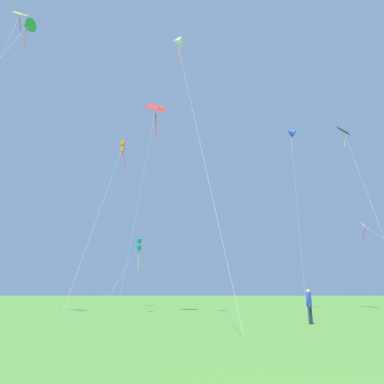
% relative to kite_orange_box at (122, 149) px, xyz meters
% --- Properties ---
extents(kite_orange_box, '(1.21, 7.75, 13.97)m').
position_rel_kite_orange_box_xyz_m(kite_orange_box, '(0.00, 0.00, 0.00)').
color(kite_orange_box, orange).
rests_on(kite_orange_box, ground_plane).
extents(kite_white_distant, '(3.91, 11.79, 23.28)m').
position_rel_kite_orange_box_xyz_m(kite_white_distant, '(4.63, -1.64, 9.47)').
color(kite_white_distant, white).
rests_on(kite_white_distant, ground_plane).
extents(kite_pink_low, '(3.52, 11.11, 8.92)m').
position_rel_kite_orange_box_xyz_m(kite_pink_low, '(24.52, 9.47, -5.30)').
color(kite_pink_low, pink).
rests_on(kite_pink_low, ground_plane).
extents(kite_black_large, '(3.01, 10.94, 19.86)m').
position_rel_kite_orange_box_xyz_m(kite_black_large, '(22.79, 8.14, 4.97)').
color(kite_black_large, black).
rests_on(kite_black_large, ground_plane).
extents(kite_blue_delta, '(2.50, 5.72, 19.69)m').
position_rel_kite_orange_box_xyz_m(kite_blue_delta, '(16.98, 8.58, 5.81)').
color(kite_blue_delta, blue).
rests_on(kite_blue_delta, ground_plane).
extents(kite_yellow_diamond, '(1.13, 6.88, 26.15)m').
position_rel_kite_orange_box_xyz_m(kite_yellow_diamond, '(-9.61, -2.44, 10.34)').
color(kite_yellow_diamond, yellow).
rests_on(kite_yellow_diamond, ground_plane).
extents(kite_red_high, '(2.41, 4.93, 18.99)m').
position_rel_kite_orange_box_xyz_m(kite_red_high, '(2.44, 1.77, 4.18)').
color(kite_red_high, red).
rests_on(kite_red_high, ground_plane).
extents(kite_teal_box, '(2.84, 6.11, 8.21)m').
position_rel_kite_orange_box_xyz_m(kite_teal_box, '(-1.14, 15.95, -5.90)').
color(kite_teal_box, teal).
rests_on(kite_teal_box, ground_plane).
extents(kite_green_small, '(3.56, 9.04, 24.20)m').
position_rel_kite_orange_box_xyz_m(kite_green_small, '(-8.22, -2.86, 10.31)').
color(kite_green_small, green).
rests_on(kite_green_small, ground_plane).
extents(person_with_spool, '(0.47, 0.43, 1.73)m').
position_rel_kite_orange_box_xyz_m(person_with_spool, '(12.17, -7.01, -12.14)').
color(person_with_spool, '#2D3351').
rests_on(person_with_spool, ground_plane).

